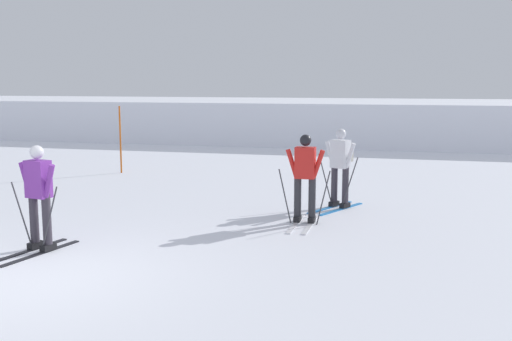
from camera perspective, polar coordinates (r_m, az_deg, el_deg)
The scene contains 6 objects.
ground_plane at distance 8.95m, azimuth -20.64°, elevation -9.69°, with size 120.00×120.00×0.00m, color white.
far_snow_ridge at distance 28.42m, azimuth 3.96°, elevation 4.88°, with size 80.00×8.46×1.80m, color white.
skier_purple at distance 10.15m, azimuth -20.02°, elevation -2.19°, with size 0.98×1.64×1.71m.
skier_red at distance 11.47m, azimuth 4.72°, elevation -0.31°, with size 1.00×1.60×1.71m.
skier_white at distance 12.93m, azimuth 8.09°, elevation 0.64°, with size 1.05×1.60×1.71m.
trail_marker_pole at distance 18.14m, azimuth -12.81°, elevation 2.89°, with size 0.05×0.05×1.98m, color #C65614.
Camera 1 is at (4.93, -6.95, 2.72)m, focal length 41.95 mm.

